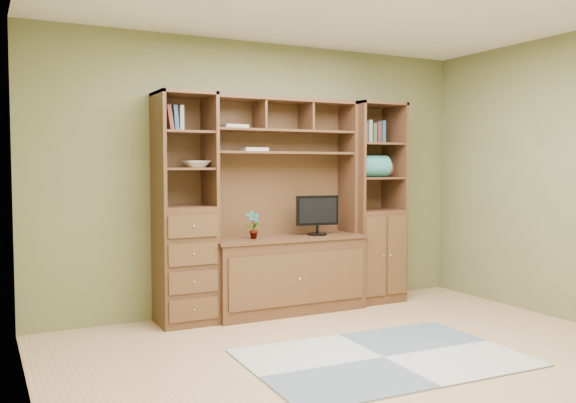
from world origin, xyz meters
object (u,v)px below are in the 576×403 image
center_hutch (287,206)px  monitor (317,208)px  left_tower (185,209)px  right_tower (373,202)px

center_hutch → monitor: center_hutch is taller
left_tower → monitor: (1.31, -0.07, -0.03)m
left_tower → monitor: size_ratio=3.86×
center_hutch → right_tower: same height
center_hutch → right_tower: bearing=2.2°
left_tower → right_tower: (2.02, 0.00, 0.00)m
center_hutch → right_tower: size_ratio=1.00×
left_tower → monitor: bearing=-3.3°
right_tower → monitor: bearing=-174.0°
right_tower → monitor: right_tower is taller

